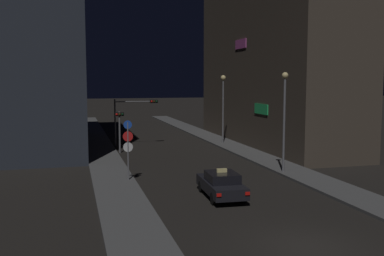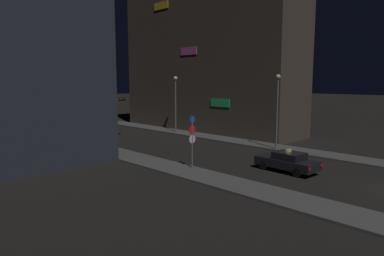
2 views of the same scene
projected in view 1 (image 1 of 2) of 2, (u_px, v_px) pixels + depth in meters
The scene contains 11 objects.
ground_plane at pixel (306, 247), 17.32m from camera, with size 300.00×300.00×0.00m, color black.
sidewalk_left at pixel (98, 144), 45.02m from camera, with size 2.67×65.02×0.16m, color #4C4C4C.
sidewalk_right at pixel (216, 140), 48.22m from camera, with size 2.67×65.02×0.16m, color #4C4C4C.
building_facade_left at pixel (20, 26), 41.27m from camera, with size 11.21×21.28×22.79m.
building_facade_right at pixel (271, 36), 44.67m from camera, with size 6.50×25.88×21.73m.
taxi at pixel (221, 184), 24.58m from camera, with size 2.00×4.53×1.62m.
traffic_light_overhead at pixel (133, 111), 43.96m from camera, with size 4.32×0.42×4.61m.
traffic_light_left_kerb at pixel (120, 123), 39.56m from camera, with size 0.80×0.42×3.71m.
sign_pole_left at pixel (128, 145), 28.08m from camera, with size 0.64×0.10×3.77m.
street_lamp_near_block at pixel (284, 109), 30.39m from camera, with size 0.44×0.44×6.81m.
street_lamp_far_block at pixel (223, 96), 44.72m from camera, with size 0.51×0.51×6.79m.
Camera 1 is at (-8.61, -15.03, 6.40)m, focal length 41.90 mm.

